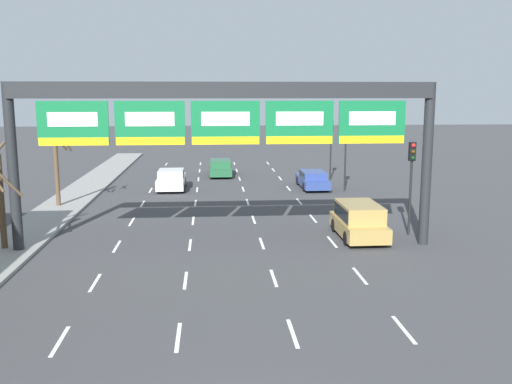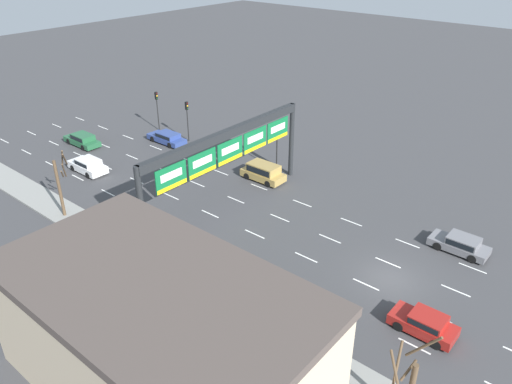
# 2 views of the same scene
# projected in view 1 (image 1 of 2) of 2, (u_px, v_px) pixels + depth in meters

# --- Properties ---
(lane_dashes) EXTENTS (10.02, 67.00, 0.01)m
(lane_dashes) POSITION_uv_depth(u_px,v_px,m) (228.00, 260.00, 23.75)
(lane_dashes) COLOR white
(lane_dashes) RESTS_ON ground_plane
(sign_gantry) EXTENTS (18.55, 0.70, 7.34)m
(sign_gantry) POSITION_uv_depth(u_px,v_px,m) (225.00, 114.00, 24.47)
(sign_gantry) COLOR #232628
(sign_gantry) RESTS_ON ground_plane
(car_white) EXTENTS (1.94, 4.40, 1.45)m
(car_white) POSITION_uv_depth(u_px,v_px,m) (171.00, 179.00, 40.77)
(car_white) COLOR silver
(car_white) RESTS_ON ground_plane
(car_blue) EXTENTS (1.85, 4.89, 1.27)m
(car_blue) POSITION_uv_depth(u_px,v_px,m) (313.00, 179.00, 41.37)
(car_blue) COLOR navy
(car_blue) RESTS_ON ground_plane
(car_green) EXTENTS (1.85, 4.80, 1.37)m
(car_green) POSITION_uv_depth(u_px,v_px,m) (220.00, 167.00, 47.50)
(car_green) COLOR #235B38
(car_green) RESTS_ON ground_plane
(suv_gold) EXTENTS (1.97, 4.34, 1.68)m
(suv_gold) POSITION_uv_depth(u_px,v_px,m) (359.00, 219.00, 27.16)
(suv_gold) COLOR #A88947
(suv_gold) RESTS_ON ground_plane
(traffic_light_near_gantry) EXTENTS (0.30, 0.35, 4.65)m
(traffic_light_near_gantry) POSITION_uv_depth(u_px,v_px,m) (346.00, 144.00, 39.71)
(traffic_light_near_gantry) COLOR black
(traffic_light_near_gantry) RESTS_ON ground_plane
(traffic_light_mid_block) EXTENTS (0.30, 0.35, 4.55)m
(traffic_light_mid_block) POSITION_uv_depth(u_px,v_px,m) (412.00, 169.00, 27.32)
(traffic_light_mid_block) COLOR black
(traffic_light_mid_block) RESTS_ON ground_plane
(traffic_light_far_end) EXTENTS (0.30, 0.35, 4.76)m
(traffic_light_far_end) POSITION_uv_depth(u_px,v_px,m) (331.00, 137.00, 44.89)
(traffic_light_far_end) COLOR black
(traffic_light_far_end) RESTS_ON ground_plane
(tree_bare_closest) EXTENTS (1.93, 1.94, 4.63)m
(tree_bare_closest) POSITION_uv_depth(u_px,v_px,m) (0.00, 195.00, 24.56)
(tree_bare_closest) COLOR brown
(tree_bare_closest) RESTS_ON sidewalk_left
(tree_bare_second) EXTENTS (1.40, 1.74, 6.03)m
(tree_bare_second) POSITION_uv_depth(u_px,v_px,m) (58.00, 155.00, 33.85)
(tree_bare_second) COLOR brown
(tree_bare_second) RESTS_ON sidewalk_left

